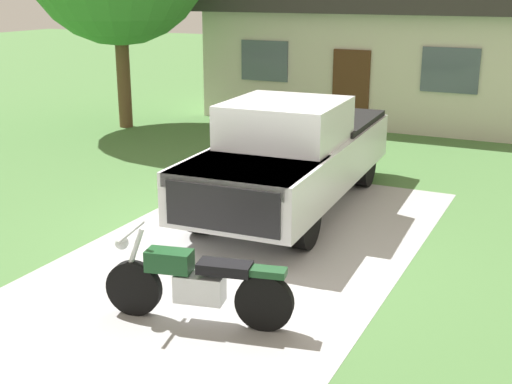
% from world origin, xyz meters
% --- Properties ---
extents(ground_plane, '(80.00, 80.00, 0.00)m').
position_xyz_m(ground_plane, '(0.00, 0.00, 0.00)').
color(ground_plane, '#4A753D').
extents(driveway_pad, '(4.50, 8.53, 0.01)m').
position_xyz_m(driveway_pad, '(0.00, 0.00, 0.00)').
color(driveway_pad, '#A6A6A6').
rests_on(driveway_pad, ground).
extents(motorcycle, '(2.19, 0.82, 1.09)m').
position_xyz_m(motorcycle, '(0.46, -2.03, 0.47)').
color(motorcycle, black).
rests_on(motorcycle, ground).
extents(pickup_truck, '(2.28, 5.72, 1.90)m').
position_xyz_m(pickup_truck, '(-0.22, 2.42, 0.95)').
color(pickup_truck, black).
rests_on(pickup_truck, ground).
extents(neighbor_house, '(9.60, 5.60, 3.50)m').
position_xyz_m(neighbor_house, '(-1.42, 11.63, 1.79)').
color(neighbor_house, beige).
rests_on(neighbor_house, ground).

